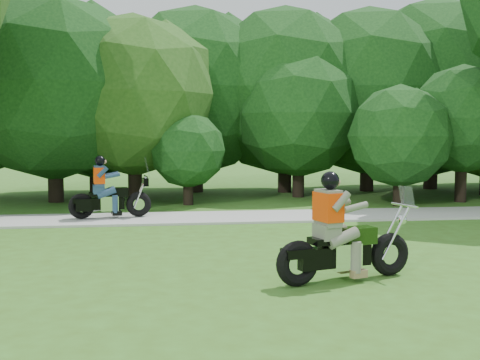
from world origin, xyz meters
name	(u,v)px	position (x,y,z in m)	size (l,w,h in m)	color
ground	(357,296)	(0.00, 0.00, 0.00)	(100.00, 100.00, 0.00)	#3A601B
walkway	(262,217)	(0.00, 8.00, 0.03)	(60.00, 2.20, 0.06)	#A9A9A4
tree_line	(336,98)	(3.90, 14.20, 3.63)	(40.61, 10.82, 7.80)	black
chopper_motorcycle	(339,241)	(-0.02, 0.84, 0.64)	(2.39, 1.07, 1.74)	black
touring_motorcycle	(105,195)	(-4.22, 8.07, 0.66)	(2.18, 0.87, 1.66)	black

